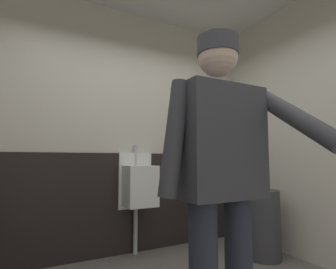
# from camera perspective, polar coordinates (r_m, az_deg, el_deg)

# --- Properties ---
(wall_back) EXTENTS (4.07, 0.12, 2.89)m
(wall_back) POSITION_cam_1_polar(r_m,az_deg,el_deg) (3.21, -11.35, 1.43)
(wall_back) COLOR beige
(wall_back) RESTS_ON ground_plane
(wainscot_band_back) EXTENTS (3.47, 0.03, 1.14)m
(wainscot_band_back) POSITION_cam_1_polar(r_m,az_deg,el_deg) (3.16, -11.24, -14.37)
(wainscot_band_back) COLOR black
(wainscot_band_back) RESTS_ON ground_plane
(urinal_solo) EXTENTS (0.40, 0.34, 1.24)m
(urinal_solo) POSITION_cam_1_polar(r_m,az_deg,el_deg) (3.07, -6.32, -10.82)
(urinal_solo) COLOR white
(urinal_solo) RESTS_ON ground_plane
(person) EXTENTS (0.66, 0.60, 1.72)m
(person) POSITION_cam_1_polar(r_m,az_deg,el_deg) (1.38, 11.37, -7.82)
(person) COLOR #2D3342
(person) RESTS_ON ground_plane
(trash_bin) EXTENTS (0.37, 0.37, 0.73)m
(trash_bin) POSITION_cam_1_polar(r_m,az_deg,el_deg) (3.22, 19.78, -17.69)
(trash_bin) COLOR #38383D
(trash_bin) RESTS_ON ground_plane
(soap_dispenser) EXTENTS (0.10, 0.07, 0.18)m
(soap_dispenser) POSITION_cam_1_polar(r_m,az_deg,el_deg) (3.63, 7.34, -1.34)
(soap_dispenser) COLOR silver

